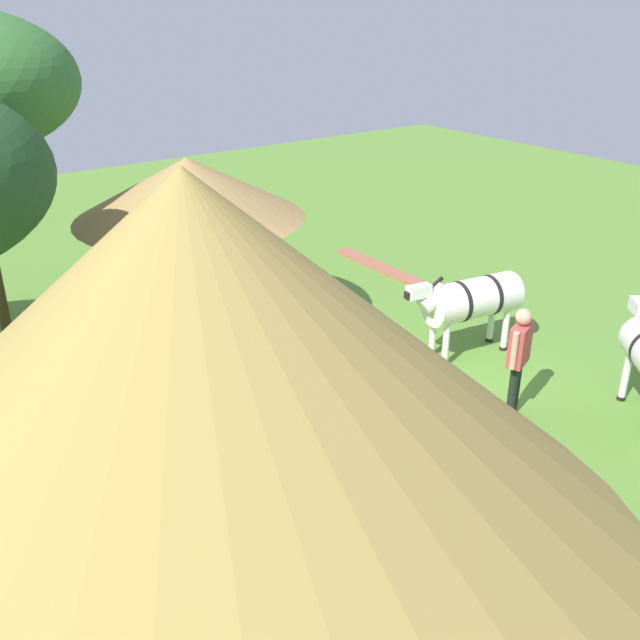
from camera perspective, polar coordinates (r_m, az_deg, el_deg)
The scene contains 14 objects.
ground_plane at distance 10.95m, azimuth 6.04°, elevation -6.20°, with size 36.00×36.00×0.00m, color #588932.
thatched_hut at distance 4.65m, azimuth -9.00°, elevation -14.53°, with size 5.94×5.94×4.84m.
shade_umbrella at distance 11.75m, azimuth -10.61°, elevation 10.44°, with size 3.78×3.78×3.28m.
patio_dining_table at distance 12.44m, azimuth -9.86°, elevation 0.89°, with size 1.35×1.05×0.74m.
patio_chair_west_end at distance 12.60m, azimuth -4.58°, elevation 0.88°, with size 0.57×0.56×0.90m.
patio_chair_east_end at distance 13.43m, azimuth -12.35°, elevation 1.91°, with size 0.44×0.46×0.90m.
patio_chair_near_hut at distance 11.64m, azimuth -12.85°, elevation -1.82°, with size 0.59×0.58×0.90m.
guest_beside_umbrella at distance 11.49m, azimuth -2.98°, elevation 0.70°, with size 0.26×0.55×1.55m.
guest_behind_table at distance 10.80m, azimuth -12.45°, elevation -1.02°, with size 0.48×0.46×1.69m.
standing_watcher at distance 10.37m, azimuth 15.80°, elevation -2.56°, with size 0.36×0.57×1.69m.
striped_lounge_chair at distance 9.50m, azimuth 8.63°, elevation -9.91°, with size 0.63×0.87×0.61m.
zebra_nearest_camera at distance 11.98m, azimuth 12.04°, elevation 1.59°, with size 0.93×2.33×1.54m.
zebra_toward_hut at distance 9.19m, azimuth -11.49°, elevation -6.17°, with size 0.80×2.10×1.49m.
brick_patio_kerb at distance 16.00m, azimuth 4.82°, elevation 4.32°, with size 2.80×0.36×0.08m, color #A15C46.
Camera 1 is at (-6.81, 6.48, 5.62)m, focal length 39.53 mm.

